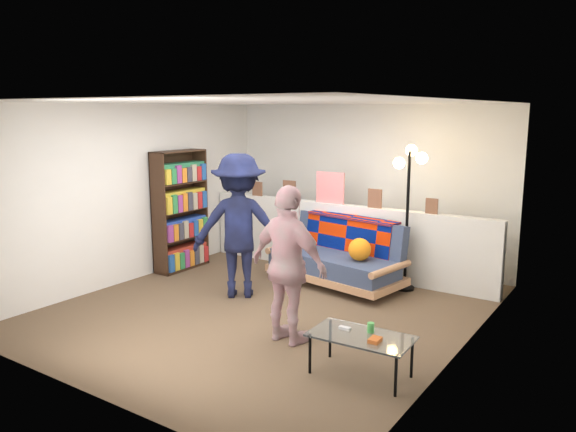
# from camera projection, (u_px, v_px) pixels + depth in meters

# --- Properties ---
(ground) EXTENTS (5.00, 5.00, 0.00)m
(ground) POSITION_uv_depth(u_px,v_px,m) (269.00, 308.00, 6.66)
(ground) COLOR brown
(ground) RESTS_ON ground
(room_shell) EXTENTS (4.60, 5.05, 2.45)m
(room_shell) POSITION_uv_depth(u_px,v_px,m) (291.00, 164.00, 6.74)
(room_shell) COLOR silver
(room_shell) RESTS_ON ground
(half_wall_ledge) EXTENTS (4.45, 0.15, 1.00)m
(half_wall_ledge) POSITION_uv_depth(u_px,v_px,m) (342.00, 239.00, 8.04)
(half_wall_ledge) COLOR silver
(half_wall_ledge) RESTS_ON ground
(ledge_decor) EXTENTS (2.97, 0.02, 0.45)m
(ledge_decor) POSITION_uv_depth(u_px,v_px,m) (329.00, 191.00, 8.02)
(ledge_decor) COLOR brown
(ledge_decor) RESTS_ON half_wall_ledge
(futon_sofa) EXTENTS (1.95, 1.16, 0.79)m
(futon_sofa) POSITION_uv_depth(u_px,v_px,m) (339.00, 258.00, 7.52)
(futon_sofa) COLOR tan
(futon_sofa) RESTS_ON ground
(bookshelf) EXTENTS (0.29, 0.87, 1.75)m
(bookshelf) POSITION_uv_depth(u_px,v_px,m) (180.00, 214.00, 8.20)
(bookshelf) COLOR black
(bookshelf) RESTS_ON ground
(coffee_table) EXTENTS (0.91, 0.53, 0.46)m
(coffee_table) POSITION_uv_depth(u_px,v_px,m) (362.00, 338.00, 4.90)
(coffee_table) COLOR black
(coffee_table) RESTS_ON ground
(floor_lamp) EXTENTS (0.44, 0.37, 1.88)m
(floor_lamp) POSITION_uv_depth(u_px,v_px,m) (409.00, 188.00, 7.16)
(floor_lamp) COLOR black
(floor_lamp) RESTS_ON ground
(person_left) EXTENTS (1.33, 1.21, 1.79)m
(person_left) POSITION_uv_depth(u_px,v_px,m) (239.00, 226.00, 6.97)
(person_left) COLOR black
(person_left) RESTS_ON ground
(person_right) EXTENTS (0.99, 0.53, 1.60)m
(person_right) POSITION_uv_depth(u_px,v_px,m) (289.00, 265.00, 5.55)
(person_right) COLOR pink
(person_right) RESTS_ON ground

